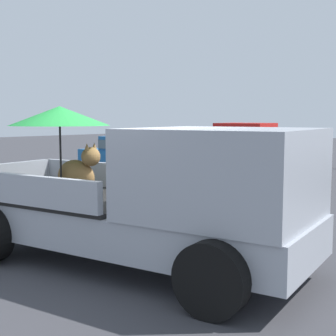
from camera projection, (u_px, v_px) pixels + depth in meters
name	position (u px, v px, depth m)	size (l,w,h in m)	color
ground_plane	(131.00, 264.00, 6.60)	(80.00, 80.00, 0.00)	#38383D
pickup_truck_main	(155.00, 197.00, 6.28)	(5.31, 3.01, 2.19)	black
pickup_truck_red	(222.00, 146.00, 18.85)	(5.03, 2.79, 1.80)	black
parked_sedan_far	(133.00, 152.00, 17.34)	(4.35, 2.07, 1.33)	black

